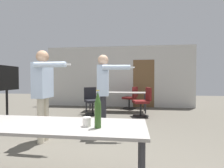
{
  "coord_description": "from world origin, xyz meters",
  "views": [
    {
      "loc": [
        0.7,
        -1.5,
        1.22
      ],
      "look_at": [
        0.17,
        2.66,
        1.1
      ],
      "focal_mm": 28.0,
      "sensor_mm": 36.0,
      "label": 1
    }
  ],
  "objects_px": {
    "tv_screen": "(7,89)",
    "office_chair_far_right": "(92,102)",
    "person_far_watching": "(44,86)",
    "drink_cup": "(87,122)",
    "person_center_tall": "(104,86)",
    "beer_bottle": "(98,110)",
    "office_chair_side_rolled": "(143,103)",
    "office_chair_mid_tucked": "(131,99)"
  },
  "relations": [
    {
      "from": "person_far_watching",
      "to": "office_chair_side_rolled",
      "type": "height_order",
      "value": "person_far_watching"
    },
    {
      "from": "person_center_tall",
      "to": "drink_cup",
      "type": "xyz_separation_m",
      "value": [
        0.19,
        -2.08,
        -0.29
      ]
    },
    {
      "from": "person_center_tall",
      "to": "office_chair_far_right",
      "type": "height_order",
      "value": "person_center_tall"
    },
    {
      "from": "person_far_watching",
      "to": "beer_bottle",
      "type": "relative_size",
      "value": 4.68
    },
    {
      "from": "tv_screen",
      "to": "office_chair_mid_tucked",
      "type": "distance_m",
      "value": 4.39
    },
    {
      "from": "tv_screen",
      "to": "drink_cup",
      "type": "bearing_deg",
      "value": -131.05
    },
    {
      "from": "tv_screen",
      "to": "person_far_watching",
      "type": "bearing_deg",
      "value": -123.83
    },
    {
      "from": "person_center_tall",
      "to": "drink_cup",
      "type": "distance_m",
      "value": 2.11
    },
    {
      "from": "person_far_watching",
      "to": "office_chair_mid_tucked",
      "type": "distance_m",
      "value": 4.35
    },
    {
      "from": "person_center_tall",
      "to": "office_chair_side_rolled",
      "type": "height_order",
      "value": "person_center_tall"
    },
    {
      "from": "person_far_watching",
      "to": "drink_cup",
      "type": "bearing_deg",
      "value": 43.05
    },
    {
      "from": "office_chair_far_right",
      "to": "office_chair_mid_tucked",
      "type": "relative_size",
      "value": 1.03
    },
    {
      "from": "person_far_watching",
      "to": "office_chair_side_rolled",
      "type": "distance_m",
      "value": 3.34
    },
    {
      "from": "tv_screen",
      "to": "person_far_watching",
      "type": "height_order",
      "value": "person_far_watching"
    },
    {
      "from": "tv_screen",
      "to": "person_center_tall",
      "type": "xyz_separation_m",
      "value": [
        2.74,
        -0.47,
        0.12
      ]
    },
    {
      "from": "person_center_tall",
      "to": "drink_cup",
      "type": "bearing_deg",
      "value": -1.22
    },
    {
      "from": "tv_screen",
      "to": "person_center_tall",
      "type": "distance_m",
      "value": 2.78
    },
    {
      "from": "person_center_tall",
      "to": "beer_bottle",
      "type": "relative_size",
      "value": 4.65
    },
    {
      "from": "person_far_watching",
      "to": "drink_cup",
      "type": "relative_size",
      "value": 18.81
    },
    {
      "from": "person_far_watching",
      "to": "office_chair_side_rolled",
      "type": "bearing_deg",
      "value": 143.56
    },
    {
      "from": "office_chair_mid_tucked",
      "to": "drink_cup",
      "type": "distance_m",
      "value": 5.44
    },
    {
      "from": "office_chair_far_right",
      "to": "beer_bottle",
      "type": "distance_m",
      "value": 4.32
    },
    {
      "from": "office_chair_far_right",
      "to": "drink_cup",
      "type": "bearing_deg",
      "value": 70.67
    },
    {
      "from": "office_chair_mid_tucked",
      "to": "beer_bottle",
      "type": "relative_size",
      "value": 2.4
    },
    {
      "from": "office_chair_mid_tucked",
      "to": "tv_screen",
      "type": "bearing_deg",
      "value": 154.74
    },
    {
      "from": "tv_screen",
      "to": "beer_bottle",
      "type": "distance_m",
      "value": 4.0
    },
    {
      "from": "person_far_watching",
      "to": "drink_cup",
      "type": "distance_m",
      "value": 1.93
    },
    {
      "from": "office_chair_far_right",
      "to": "office_chair_side_rolled",
      "type": "height_order",
      "value": "office_chair_side_rolled"
    },
    {
      "from": "office_chair_far_right",
      "to": "person_center_tall",
      "type": "bearing_deg",
      "value": 78.42
    },
    {
      "from": "tv_screen",
      "to": "office_chair_far_right",
      "type": "xyz_separation_m",
      "value": [
        1.96,
        1.56,
        -0.51
      ]
    },
    {
      "from": "person_far_watching",
      "to": "beer_bottle",
      "type": "distance_m",
      "value": 2.02
    },
    {
      "from": "tv_screen",
      "to": "person_far_watching",
      "type": "distance_m",
      "value": 2.02
    },
    {
      "from": "office_chair_side_rolled",
      "to": "person_center_tall",
      "type": "bearing_deg",
      "value": 139.27
    },
    {
      "from": "person_center_tall",
      "to": "person_far_watching",
      "type": "relative_size",
      "value": 0.99
    },
    {
      "from": "drink_cup",
      "to": "tv_screen",
      "type": "bearing_deg",
      "value": 138.95
    },
    {
      "from": "person_far_watching",
      "to": "office_chair_far_right",
      "type": "height_order",
      "value": "person_far_watching"
    },
    {
      "from": "person_far_watching",
      "to": "office_chair_far_right",
      "type": "xyz_separation_m",
      "value": [
        0.29,
        2.68,
        -0.64
      ]
    },
    {
      "from": "tv_screen",
      "to": "drink_cup",
      "type": "height_order",
      "value": "tv_screen"
    },
    {
      "from": "person_center_tall",
      "to": "beer_bottle",
      "type": "xyz_separation_m",
      "value": [
        0.31,
        -2.12,
        -0.16
      ]
    },
    {
      "from": "tv_screen",
      "to": "beer_bottle",
      "type": "relative_size",
      "value": 4.19
    },
    {
      "from": "tv_screen",
      "to": "beer_bottle",
      "type": "xyz_separation_m",
      "value": [
        3.05,
        -2.59,
        -0.04
      ]
    },
    {
      "from": "beer_bottle",
      "to": "office_chair_mid_tucked",
      "type": "bearing_deg",
      "value": 87.65
    }
  ]
}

